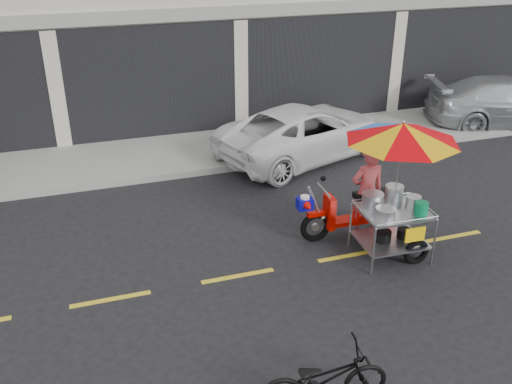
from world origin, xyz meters
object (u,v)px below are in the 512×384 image
object	(u,v)px
white_pickup	(306,132)
silver_pickup	(512,102)
food_vendor_rig	(386,167)
near_bicycle	(324,379)

from	to	relation	value
white_pickup	silver_pickup	world-z (taller)	silver_pickup
food_vendor_rig	near_bicycle	bearing A→B (deg)	-126.45
white_pickup	food_vendor_rig	bearing A→B (deg)	155.52
white_pickup	near_bicycle	world-z (taller)	white_pickup
white_pickup	food_vendor_rig	xyz separation A→B (m)	(-0.36, -4.23, 0.88)
white_pickup	near_bicycle	size ratio (longest dim) A/B	2.88
silver_pickup	food_vendor_rig	xyz separation A→B (m)	(-6.51, -4.56, 0.84)
white_pickup	near_bicycle	xyz separation A→B (m)	(-2.77, -7.25, -0.21)
near_bicycle	food_vendor_rig	size ratio (longest dim) A/B	0.65
white_pickup	food_vendor_rig	size ratio (longest dim) A/B	1.87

